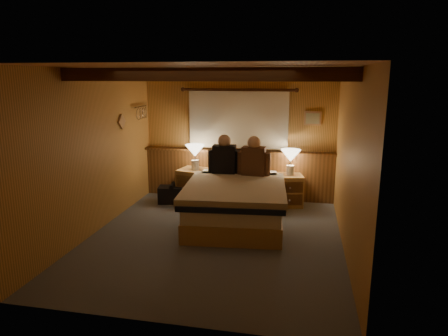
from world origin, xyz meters
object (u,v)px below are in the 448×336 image
(nightstand_right, at_px, (287,190))
(duffel_bag, at_px, (173,194))
(bed, at_px, (235,203))
(person_right, at_px, (254,159))
(nightstand_left, at_px, (195,185))
(lamp_right, at_px, (291,157))
(lamp_left, at_px, (195,152))
(person_left, at_px, (224,157))

(nightstand_right, bearing_deg, duffel_bag, 175.12)
(bed, height_order, person_right, person_right)
(nightstand_left, height_order, nightstand_right, nightstand_left)
(nightstand_right, relative_size, person_right, 0.88)
(nightstand_left, bearing_deg, lamp_right, 14.00)
(nightstand_right, bearing_deg, lamp_right, -9.09)
(lamp_left, xyz_separation_m, lamp_right, (1.73, 0.09, -0.04))
(person_left, bearing_deg, bed, -67.47)
(lamp_left, distance_m, duffel_bag, 0.88)
(person_right, relative_size, duffel_bag, 1.23)
(lamp_left, distance_m, person_left, 0.72)
(lamp_left, height_order, duffel_bag, lamp_left)
(person_right, bearing_deg, bed, -105.51)
(person_right, bearing_deg, nightstand_left, 161.92)
(lamp_left, bearing_deg, person_left, -30.49)
(nightstand_left, xyz_separation_m, lamp_right, (1.76, 0.06, 0.59))
(nightstand_left, distance_m, lamp_left, 0.63)
(person_left, xyz_separation_m, duffel_bag, (-1.01, 0.19, -0.78))
(nightstand_left, xyz_separation_m, nightstand_right, (1.72, 0.06, -0.02))
(bed, relative_size, lamp_right, 4.49)
(nightstand_right, bearing_deg, lamp_left, 170.84)
(bed, distance_m, person_right, 0.88)
(bed, bearing_deg, person_left, 110.21)
(lamp_left, relative_size, person_right, 0.68)
(nightstand_right, relative_size, duffel_bag, 1.08)
(bed, distance_m, nightstand_right, 1.35)
(lamp_left, relative_size, lamp_right, 1.01)
(nightstand_left, xyz_separation_m, person_right, (1.16, -0.44, 0.63))
(nightstand_right, bearing_deg, bed, -136.41)
(nightstand_right, height_order, lamp_left, lamp_left)
(bed, height_order, nightstand_right, bed)
(nightstand_left, relative_size, person_right, 0.94)
(bed, relative_size, person_right, 3.01)
(bed, bearing_deg, lamp_right, 49.35)
(nightstand_left, bearing_deg, duffel_bag, -139.34)
(person_right, bearing_deg, duffel_bag, 173.80)
(bed, height_order, duffel_bag, bed)
(lamp_right, bearing_deg, duffel_bag, -172.95)
(bed, relative_size, nightstand_right, 3.43)
(nightstand_left, bearing_deg, bed, -35.67)
(lamp_left, bearing_deg, nightstand_left, 135.17)
(bed, distance_m, lamp_right, 1.47)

